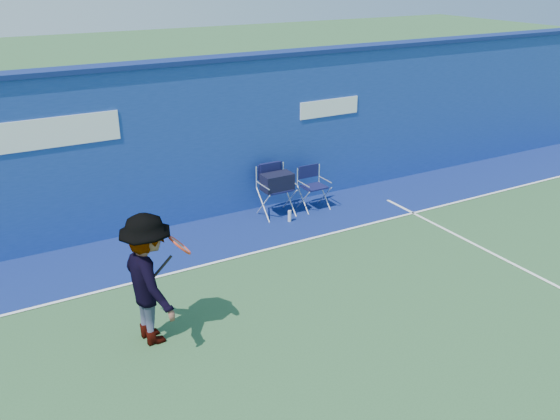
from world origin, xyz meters
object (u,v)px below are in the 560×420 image
directors_chair_right (314,196)px  water_bottle (290,216)px  directors_chair_left (276,194)px  tennis_player (149,279)px

directors_chair_right → water_bottle: size_ratio=3.74×
directors_chair_left → directors_chair_right: bearing=-5.6°
directors_chair_right → tennis_player: bearing=-146.8°
directors_chair_left → directors_chair_right: (0.83, -0.08, -0.16)m
directors_chair_right → water_bottle: 0.86m
directors_chair_left → tennis_player: (-3.47, -2.89, 0.47)m
directors_chair_right → tennis_player: 5.18m
directors_chair_right → tennis_player: size_ratio=0.48×
directors_chair_left → directors_chair_right: size_ratio=1.17×
directors_chair_left → tennis_player: bearing=-140.2°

